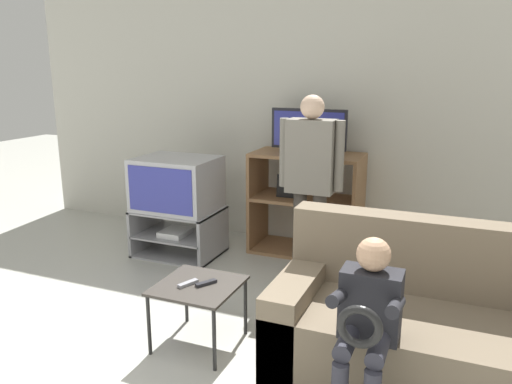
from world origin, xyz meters
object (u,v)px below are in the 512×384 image
Objects in this scene: television_main at (177,184)px; television_flat at (309,133)px; tv_stand at (179,232)px; media_shelf at (306,203)px; couch at (434,332)px; remote_control_black at (206,283)px; person_standing_adult at (311,173)px; person_seated_child at (367,318)px; remote_control_white at (188,283)px; snack_table at (198,291)px.

television_flat reaches higher than television_main.
television_flat is (1.13, 0.51, 0.96)m from tv_stand.
media_shelf is 0.68m from television_flat.
couch is (2.41, -1.21, -0.40)m from television_main.
remote_control_black is 0.08× the size of couch.
couch reaches higher than tv_stand.
remote_control_black is (-0.10, -1.86, -0.75)m from television_flat.
remote_control_black is at bearing -105.03° from person_standing_adult.
television_flat is at bearing 24.31° from tv_stand.
remote_control_black is at bearing 162.63° from person_seated_child.
couch is (1.27, -1.71, -0.88)m from television_flat.
tv_stand is 1.09× the size of television_flat.
remote_control_white is at bearing 166.33° from person_seated_child.
media_shelf is 1.87m from remote_control_black.
snack_table is 1.39m from person_standing_adult.
person_standing_adult is (0.43, 1.25, 0.51)m from remote_control_white.
television_flat is 2.05m from snack_table.
person_standing_adult is at bearing 72.94° from snack_table.
tv_stand reaches higher than remote_control_white.
tv_stand is at bearing 173.44° from person_standing_adult.
television_main reaches higher than remote_control_white.
media_shelf is at bearing 118.90° from remote_control_black.
television_main is 5.14× the size of remote_control_black.
person_seated_child is (1.12, -0.32, 0.20)m from snack_table.
media_shelf is 0.58× the size of couch.
television_main is at bearing 128.31° from tv_stand.
person_seated_child is (1.07, -0.34, 0.14)m from remote_control_black.
remote_control_black is at bearing -173.47° from couch.
television_flat reaches higher than snack_table.
television_main reaches higher than tv_stand.
person_seated_child reaches higher than television_main.
television_flat is at bearing 108.55° from person_standing_adult.
television_main is 0.41× the size of couch.
person_standing_adult is at bearing -6.56° from tv_stand.
television_flat is at bearing -6.28° from media_shelf.
couch is at bearing -44.74° from person_standing_adult.
person_seated_child is at bearing 14.36° from remote_control_black.
tv_stand is at bearing 125.42° from snack_table.
media_shelf is 1.89m from snack_table.
snack_table is 1.18m from person_seated_child.
tv_stand is 1.54m from person_standing_adult.
remote_control_white is at bearing -172.05° from couch.
remote_control_white is at bearing -95.84° from media_shelf.
television_flat is at bearing 85.42° from snack_table.
remote_control_white is at bearing -122.92° from remote_control_black.
remote_control_black is 1.34m from person_standing_adult.
television_flat is at bearing 126.77° from couch.
television_flat is at bearing 113.88° from person_seated_child.
television_main is 1.33m from television_flat.
person_seated_child is at bearing -65.96° from media_shelf.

